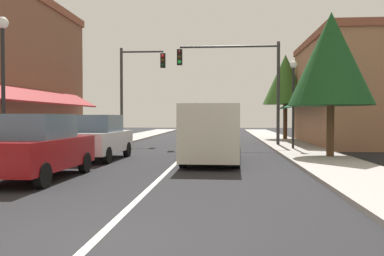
% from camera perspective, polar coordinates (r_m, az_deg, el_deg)
% --- Properties ---
extents(ground_plane, '(80.00, 80.00, 0.00)m').
position_cam_1_polar(ground_plane, '(23.22, 0.22, -2.61)').
color(ground_plane, black).
extents(sidewalk_left, '(2.60, 56.00, 0.12)m').
position_cam_1_polar(sidewalk_left, '(24.27, -12.85, -2.33)').
color(sidewalk_left, '#A39E99').
rests_on(sidewalk_left, ground).
extents(sidewalk_right, '(2.60, 56.00, 0.12)m').
position_cam_1_polar(sidewalk_right, '(23.44, 13.76, -2.47)').
color(sidewalk_right, '#A39E99').
rests_on(sidewalk_right, ground).
extents(lane_center_stripe, '(0.14, 52.00, 0.01)m').
position_cam_1_polar(lane_center_stripe, '(23.22, 0.22, -2.60)').
color(lane_center_stripe, silver).
rests_on(lane_center_stripe, ground).
extents(storefront_right_block, '(6.97, 10.20, 6.41)m').
position_cam_1_polar(storefront_right_block, '(26.33, 22.04, 4.75)').
color(storefront_right_block, '#9E6B4C').
rests_on(storefront_right_block, ground).
extents(parked_car_nearest_left, '(1.87, 4.14, 1.77)m').
position_cam_1_polar(parked_car_nearest_left, '(11.78, -20.77, -2.51)').
color(parked_car_nearest_left, maroon).
rests_on(parked_car_nearest_left, ground).
extents(parked_car_second_left, '(1.88, 4.15, 1.77)m').
position_cam_1_polar(parked_car_second_left, '(16.48, -12.99, -1.31)').
color(parked_car_second_left, silver).
rests_on(parked_car_second_left, ground).
extents(van_in_lane, '(2.09, 5.22, 2.12)m').
position_cam_1_polar(van_in_lane, '(15.08, 2.87, -0.51)').
color(van_in_lane, beige).
rests_on(van_in_lane, ground).
extents(traffic_signal_mast_arm, '(5.87, 0.50, 5.97)m').
position_cam_1_polar(traffic_signal_mast_arm, '(23.70, 7.12, 7.43)').
color(traffic_signal_mast_arm, '#333333').
rests_on(traffic_signal_mast_arm, ground).
extents(traffic_signal_left_corner, '(2.94, 0.50, 6.06)m').
position_cam_1_polar(traffic_signal_left_corner, '(26.25, -7.93, 6.51)').
color(traffic_signal_left_corner, '#333333').
rests_on(traffic_signal_left_corner, ground).
extents(street_lamp_left_near, '(0.36, 0.36, 4.77)m').
position_cam_1_polar(street_lamp_left_near, '(13.98, -24.88, 7.67)').
color(street_lamp_left_near, black).
rests_on(street_lamp_left_near, ground).
extents(street_lamp_right_mid, '(0.36, 0.36, 4.49)m').
position_cam_1_polar(street_lamp_right_mid, '(21.07, 13.97, 5.21)').
color(street_lamp_right_mid, black).
rests_on(street_lamp_right_mid, ground).
extents(tree_right_near, '(3.39, 3.39, 5.88)m').
position_cam_1_polar(tree_right_near, '(17.44, 18.83, 9.09)').
color(tree_right_near, '#4C331E').
rests_on(tree_right_near, ground).
extents(tree_right_far, '(3.24, 3.24, 6.16)m').
position_cam_1_polar(tree_right_far, '(30.21, 12.91, 6.59)').
color(tree_right_far, '#4C331E').
rests_on(tree_right_far, ground).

